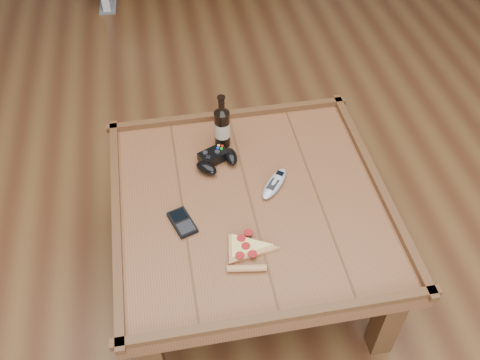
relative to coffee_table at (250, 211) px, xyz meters
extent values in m
plane|color=#4B2815|center=(0.00, 0.00, -0.39)|extent=(6.00, 6.00, 0.00)
cube|color=brown|center=(0.00, 0.00, 0.03)|extent=(1.00, 1.00, 0.06)
cube|color=#3D2510|center=(-0.42, -0.42, -0.20)|extent=(0.08, 0.08, 0.39)
cube|color=#3D2510|center=(0.42, -0.42, -0.20)|extent=(0.08, 0.08, 0.39)
cube|color=#3D2510|center=(-0.42, 0.42, -0.20)|extent=(0.08, 0.08, 0.39)
cube|color=#3D2510|center=(0.42, 0.42, -0.20)|extent=(0.08, 0.08, 0.39)
cube|color=#3D2510|center=(0.00, 0.48, 0.07)|extent=(1.03, 0.03, 0.03)
cube|color=#3D2510|center=(0.00, -0.48, 0.07)|extent=(1.03, 0.03, 0.03)
cube|color=#3D2510|center=(0.48, 0.00, 0.07)|extent=(0.03, 1.03, 0.03)
cube|color=#3D2510|center=(-0.48, 0.00, 0.07)|extent=(0.03, 1.03, 0.03)
cylinder|color=black|center=(-0.05, 0.32, 0.14)|extent=(0.06, 0.06, 0.16)
cone|color=black|center=(-0.05, 0.32, 0.24)|extent=(0.06, 0.06, 0.03)
cylinder|color=black|center=(-0.05, 0.32, 0.27)|extent=(0.03, 0.03, 0.06)
cylinder|color=black|center=(-0.05, 0.32, 0.30)|extent=(0.03, 0.03, 0.01)
cylinder|color=tan|center=(-0.05, 0.32, 0.14)|extent=(0.06, 0.06, 0.07)
cube|color=black|center=(-0.10, 0.23, 0.08)|extent=(0.13, 0.11, 0.04)
ellipsoid|color=black|center=(-0.14, 0.17, 0.08)|extent=(0.10, 0.10, 0.04)
ellipsoid|color=black|center=(-0.04, 0.22, 0.08)|extent=(0.05, 0.09, 0.04)
cylinder|color=black|center=(-0.13, 0.23, 0.11)|extent=(0.02, 0.02, 0.01)
cylinder|color=black|center=(-0.09, 0.23, 0.11)|extent=(0.02, 0.02, 0.01)
cylinder|color=yellow|center=(-0.08, 0.26, 0.11)|extent=(0.01, 0.01, 0.01)
cylinder|color=red|center=(-0.06, 0.26, 0.11)|extent=(0.01, 0.01, 0.01)
cylinder|color=#0C33CC|center=(-0.08, 0.25, 0.11)|extent=(0.01, 0.01, 0.01)
cylinder|color=#0C9919|center=(-0.07, 0.24, 0.11)|extent=(0.01, 0.01, 0.01)
cylinder|color=#B4814E|center=(-0.07, -0.29, 0.07)|extent=(0.13, 0.04, 0.02)
cylinder|color=maroon|center=(-0.08, -0.24, 0.08)|extent=(0.03, 0.03, 0.00)
cylinder|color=maroon|center=(-0.04, -0.25, 0.08)|extent=(0.03, 0.03, 0.00)
cylinder|color=maroon|center=(-0.06, -0.21, 0.08)|extent=(0.03, 0.03, 0.00)
cylinder|color=maroon|center=(-0.07, -0.17, 0.08)|extent=(0.03, 0.03, 0.00)
cylinder|color=maroon|center=(-0.04, -0.15, 0.08)|extent=(0.03, 0.03, 0.00)
cube|color=black|center=(-0.26, -0.06, 0.07)|extent=(0.10, 0.14, 0.02)
cube|color=black|center=(-0.27, -0.03, 0.07)|extent=(0.06, 0.06, 0.00)
cube|color=black|center=(-0.25, -0.09, 0.07)|extent=(0.07, 0.07, 0.00)
ellipsoid|color=#A1A5AE|center=(0.10, 0.06, 0.07)|extent=(0.15, 0.17, 0.03)
cube|color=black|center=(0.13, 0.10, 0.08)|extent=(0.03, 0.03, 0.00)
cube|color=black|center=(0.09, 0.05, 0.08)|extent=(0.06, 0.06, 0.00)
cube|color=slate|center=(-0.57, 2.36, -0.38)|extent=(0.13, 0.21, 0.02)
camera|label=1|loc=(-0.27, -1.26, 1.54)|focal=40.00mm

